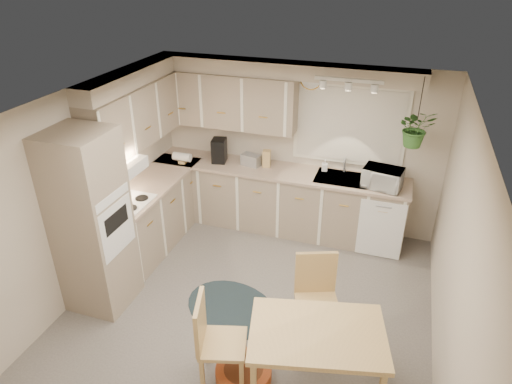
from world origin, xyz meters
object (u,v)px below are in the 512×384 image
dining_table (315,362)px  microwave (383,176)px  chair_left (223,341)px  braided_rug (232,308)px  chair_back (318,303)px  pet_bed (243,373)px

dining_table → microwave: size_ratio=2.43×
chair_left → dining_table: bearing=82.6°
chair_left → braided_rug: (-0.28, 0.92, -0.47)m
chair_back → dining_table: bearing=79.5°
dining_table → pet_bed: dining_table is taller
chair_left → pet_bed: (0.18, 0.05, -0.41)m
chair_left → pet_bed: size_ratio=1.74×
dining_table → chair_back: (-0.12, 0.64, 0.11)m
pet_bed → microwave: (0.97, 2.64, 1.04)m
chair_back → pet_bed: 1.00m
dining_table → pet_bed: (-0.67, -0.08, -0.31)m
dining_table → chair_left: 0.86m
braided_rug → pet_bed: (0.46, -0.87, 0.06)m
chair_back → braided_rug: 1.13m
chair_back → chair_left: bearing=25.8°
microwave → pet_bed: bearing=-100.5°
chair_left → chair_back: 1.06m
chair_back → microwave: size_ratio=1.99×
braided_rug → chair_back: bearing=-8.5°
chair_left → chair_back: bearing=120.7°
dining_table → chair_left: bearing=-171.6°
dining_table → microwave: bearing=83.3°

